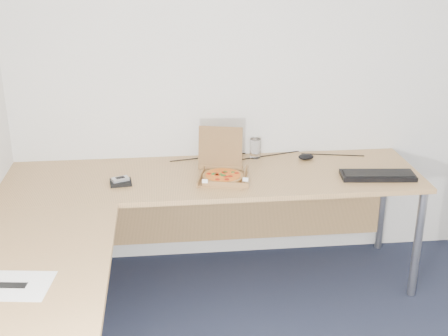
{
  "coord_description": "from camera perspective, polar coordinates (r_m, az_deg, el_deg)",
  "views": [
    {
      "loc": [
        -0.79,
        -1.93,
        2.1
      ],
      "look_at": [
        -0.45,
        1.28,
        0.82
      ],
      "focal_mm": 48.01,
      "sensor_mm": 36.0,
      "label": 1
    }
  ],
  "objects": [
    {
      "name": "room_shell",
      "position": [
        2.25,
        15.0,
        -1.27
      ],
      "size": [
        3.5,
        3.5,
        2.5
      ],
      "primitive_type": null,
      "color": "silver",
      "rests_on": "ground"
    },
    {
      "name": "pizza_box",
      "position": [
        3.55,
        -0.14,
        -0.51
      ],
      "size": [
        0.27,
        0.31,
        0.27
      ],
      "rotation": [
        0.0,
        0.0,
        -0.24
      ],
      "color": "olive",
      "rests_on": "desk"
    },
    {
      "name": "drinking_glass",
      "position": [
        3.88,
        3.0,
        1.89
      ],
      "size": [
        0.07,
        0.07,
        0.13
      ],
      "primitive_type": "cylinder",
      "color": "white",
      "rests_on": "desk"
    },
    {
      "name": "phone",
      "position": [
        3.53,
        -9.85,
        -1.05
      ],
      "size": [
        0.11,
        0.08,
        0.02
      ],
      "primitive_type": "cube",
      "rotation": [
        0.0,
        0.0,
        0.37
      ],
      "color": "#B2B5BA",
      "rests_on": "wallet"
    },
    {
      "name": "wallet",
      "position": [
        3.53,
        -9.81,
        -1.37
      ],
      "size": [
        0.13,
        0.12,
        0.02
      ],
      "primitive_type": "cube",
      "rotation": [
        0.0,
        0.0,
        0.12
      ],
      "color": "black",
      "rests_on": "desk"
    },
    {
      "name": "cable_bundle",
      "position": [
        3.91,
        3.74,
        1.13
      ],
      "size": [
        0.61,
        0.13,
        0.01
      ],
      "primitive_type": null,
      "rotation": [
        0.0,
        0.0,
        0.14
      ],
      "color": "black",
      "rests_on": "desk"
    },
    {
      "name": "mouse",
      "position": [
        3.89,
        7.81,
        1.07
      ],
      "size": [
        0.11,
        0.09,
        0.04
      ],
      "primitive_type": "ellipsoid",
      "rotation": [
        0.0,
        0.0,
        0.27
      ],
      "color": "black",
      "rests_on": "desk"
    },
    {
      "name": "paper_sheet",
      "position": [
        2.68,
        -19.63,
        -10.49
      ],
      "size": [
        0.35,
        0.27,
        0.0
      ],
      "primitive_type": "cube",
      "rotation": [
        0.0,
        0.0,
        -0.13
      ],
      "color": "white",
      "rests_on": "desk"
    },
    {
      "name": "desk",
      "position": [
        3.22,
        -6.07,
        -4.23
      ],
      "size": [
        2.5,
        2.2,
        0.73
      ],
      "color": "tan",
      "rests_on": "ground"
    },
    {
      "name": "keyboard",
      "position": [
        3.68,
        14.42,
        -0.69
      ],
      "size": [
        0.45,
        0.2,
        0.03
      ],
      "primitive_type": "cube",
      "rotation": [
        0.0,
        0.0,
        -0.1
      ],
      "color": "black",
      "rests_on": "desk"
    }
  ]
}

